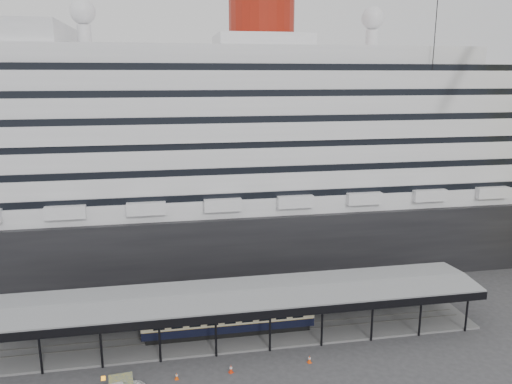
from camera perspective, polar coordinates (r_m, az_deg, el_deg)
ground at (r=55.06m, az=-1.30°, el=-18.42°), size 200.00×200.00×0.00m
cruise_ship at (r=79.35m, az=-5.08°, el=5.53°), size 130.00×30.00×43.90m
platform_canopy at (r=58.21m, az=-2.13°, el=-13.90°), size 56.00×9.18×5.30m
pullman_carriage at (r=58.10m, az=-3.14°, el=-13.99°), size 19.38×2.71×19.03m
traffic_cone_left at (r=52.25m, az=-9.06°, el=-20.06°), size 0.44×0.44×0.71m
traffic_cone_mid at (r=52.65m, az=-2.88°, el=-19.52°), size 0.57×0.57×0.85m
traffic_cone_right at (r=54.36m, az=6.13°, el=-18.46°), size 0.50×0.50×0.82m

